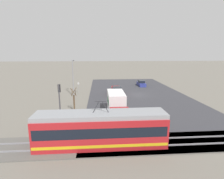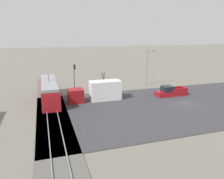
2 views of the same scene
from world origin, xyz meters
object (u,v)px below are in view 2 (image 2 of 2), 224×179
object	(u,v)px
box_truck	(98,92)
street_tree	(103,82)
light_rail_tram	(49,91)
pickup_truck	(171,92)
traffic_light_pole	(74,74)
no_parking_sign	(160,78)
street_lamp_near_crossing	(148,65)

from	to	relation	value
box_truck	street_tree	bearing A→B (deg)	-22.59
light_rail_tram	pickup_truck	distance (m)	21.53
light_rail_tram	street_tree	distance (m)	11.30
traffic_light_pole	light_rail_tram	bearing A→B (deg)	134.67
pickup_truck	box_truck	bearing A→B (deg)	84.38
pickup_truck	light_rail_tram	bearing A→B (deg)	80.19
box_truck	street_tree	world-z (taller)	street_tree
street_tree	no_parking_sign	size ratio (longest dim) A/B	1.55
light_rail_tram	box_truck	bearing A→B (deg)	-106.63
light_rail_tram	box_truck	world-z (taller)	light_rail_tram
street_lamp_near_crossing	no_parking_sign	distance (m)	4.04
light_rail_tram	pickup_truck	bearing A→B (deg)	-99.81
no_parking_sign	box_truck	bearing A→B (deg)	114.48
street_lamp_near_crossing	street_tree	bearing A→B (deg)	98.25
pickup_truck	street_lamp_near_crossing	xyz separation A→B (m)	(9.24, 0.15, 3.66)
pickup_truck	street_lamp_near_crossing	bearing A→B (deg)	0.90
no_parking_sign	street_tree	bearing A→B (deg)	93.51
pickup_truck	street_lamp_near_crossing	size ratio (longest dim) A/B	0.76
pickup_truck	street_tree	bearing A→B (deg)	54.06
box_truck	street_tree	size ratio (longest dim) A/B	2.32
no_parking_sign	light_rail_tram	bearing A→B (deg)	101.57
street_lamp_near_crossing	no_parking_sign	size ratio (longest dim) A/B	3.08
light_rail_tram	street_tree	xyz separation A→B (m)	(4.05, -10.55, 0.03)
pickup_truck	no_parking_sign	world-z (taller)	no_parking_sign
light_rail_tram	street_lamp_near_crossing	bearing A→B (deg)	-75.18
street_tree	traffic_light_pole	bearing A→B (deg)	80.82
box_truck	street_lamp_near_crossing	distance (m)	15.63
traffic_light_pole	street_tree	xyz separation A→B (m)	(-0.90, -5.55, -1.71)
box_truck	traffic_light_pole	xyz separation A→B (m)	(7.30, 2.89, 1.86)
pickup_truck	traffic_light_pole	xyz separation A→B (m)	(8.61, 16.19, 2.68)
light_rail_tram	traffic_light_pole	size ratio (longest dim) A/B	2.37
traffic_light_pole	street_tree	size ratio (longest dim) A/B	1.39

